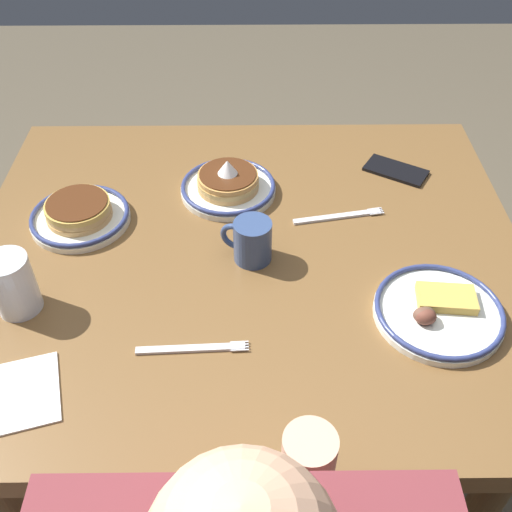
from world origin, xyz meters
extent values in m
plane|color=brown|center=(0.00, 0.00, 0.00)|extent=(6.00, 6.00, 0.00)
cube|color=brown|center=(0.00, 0.00, 0.71)|extent=(1.14, 0.99, 0.05)
cylinder|color=brown|center=(-0.46, -0.38, 0.34)|extent=(0.07, 0.07, 0.68)
cylinder|color=brown|center=(0.46, -0.38, 0.34)|extent=(0.07, 0.07, 0.68)
cylinder|color=silver|center=(0.36, -0.10, 0.74)|extent=(0.21, 0.21, 0.01)
torus|color=navy|center=(0.36, -0.10, 0.75)|extent=(0.21, 0.21, 0.01)
cylinder|color=tan|center=(0.36, -0.10, 0.75)|extent=(0.14, 0.14, 0.01)
cylinder|color=tan|center=(0.36, -0.10, 0.76)|extent=(0.14, 0.14, 0.01)
cylinder|color=gold|center=(0.36, -0.10, 0.77)|extent=(0.14, 0.14, 0.01)
cylinder|color=#4C2814|center=(0.36, -0.10, 0.78)|extent=(0.13, 0.13, 0.00)
cylinder|color=silver|center=(0.04, -0.20, 0.74)|extent=(0.22, 0.22, 0.01)
torus|color=navy|center=(0.04, -0.20, 0.75)|extent=(0.22, 0.22, 0.01)
cylinder|color=#DA9C52|center=(0.04, -0.20, 0.75)|extent=(0.14, 0.14, 0.01)
cylinder|color=tan|center=(0.04, -0.20, 0.76)|extent=(0.14, 0.14, 0.01)
cylinder|color=#D5974C|center=(0.04, -0.20, 0.77)|extent=(0.14, 0.14, 0.01)
cylinder|color=#4C2814|center=(0.04, -0.20, 0.78)|extent=(0.13, 0.13, 0.00)
cone|color=white|center=(0.04, -0.20, 0.80)|extent=(0.04, 0.04, 0.03)
cylinder|color=white|center=(-0.35, 0.18, 0.74)|extent=(0.24, 0.24, 0.01)
torus|color=navy|center=(-0.35, 0.18, 0.75)|extent=(0.23, 0.23, 0.01)
cube|color=gold|center=(-0.37, 0.16, 0.75)|extent=(0.11, 0.07, 0.02)
ellipsoid|color=brown|center=(-0.32, 0.21, 0.76)|extent=(0.04, 0.03, 0.03)
ellipsoid|color=brown|center=(-0.32, 0.20, 0.76)|extent=(0.03, 0.03, 0.03)
ellipsoid|color=brown|center=(-0.31, 0.21, 0.76)|extent=(0.04, 0.03, 0.03)
cylinder|color=#334772|center=(-0.01, 0.02, 0.78)|extent=(0.08, 0.08, 0.09)
torus|color=#334772|center=(0.02, 0.01, 0.78)|extent=(0.06, 0.03, 0.06)
cylinder|color=brown|center=(-0.01, 0.02, 0.80)|extent=(0.06, 0.06, 0.01)
cylinder|color=silver|center=(0.42, 0.15, 0.79)|extent=(0.08, 0.08, 0.12)
cylinder|color=black|center=(0.42, 0.15, 0.77)|extent=(0.07, 0.07, 0.08)
cube|color=black|center=(-0.36, -0.28, 0.73)|extent=(0.16, 0.14, 0.01)
cube|color=white|center=(0.38, 0.35, 0.73)|extent=(0.18, 0.18, 0.00)
cube|color=silver|center=(0.10, 0.26, 0.73)|extent=(0.19, 0.02, 0.01)
cube|color=silver|center=(0.01, 0.26, 0.73)|extent=(0.03, 0.00, 0.00)
cube|color=silver|center=(0.01, 0.25, 0.73)|extent=(0.03, 0.00, 0.00)
cube|color=silver|center=(0.01, 0.25, 0.73)|extent=(0.03, 0.00, 0.00)
cube|color=silver|center=(0.01, 0.24, 0.73)|extent=(0.03, 0.00, 0.00)
cube|color=silver|center=(-0.20, -0.10, 0.73)|extent=(0.20, 0.05, 0.01)
cube|color=silver|center=(-0.29, -0.11, 0.73)|extent=(0.03, 0.01, 0.00)
cube|color=silver|center=(-0.28, -0.12, 0.73)|extent=(0.03, 0.01, 0.00)
cube|color=silver|center=(-0.28, -0.12, 0.73)|extent=(0.03, 0.01, 0.00)
cube|color=silver|center=(-0.28, -0.13, 0.73)|extent=(0.03, 0.01, 0.00)
cylinder|color=#DEA888|center=(-0.08, 0.53, 0.77)|extent=(0.07, 0.07, 0.26)
camera|label=1|loc=(-0.01, 0.90, 1.56)|focal=41.79mm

